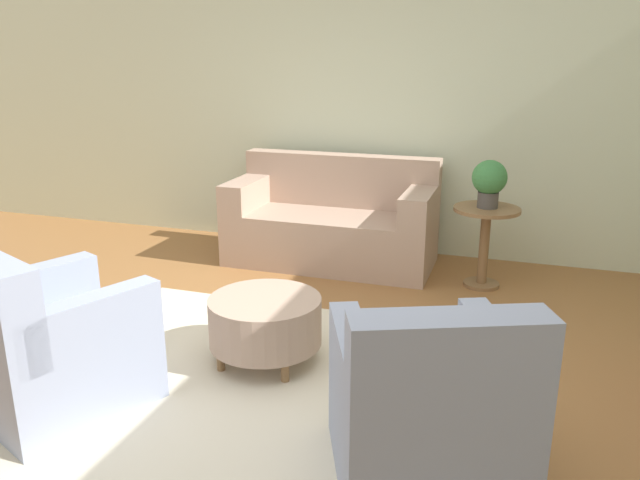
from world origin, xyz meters
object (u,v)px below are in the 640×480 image
Objects in this scene: couch at (332,224)px; ottoman_table at (265,321)px; armchair_left at (48,347)px; armchair_right at (428,414)px; side_table at (485,233)px; potted_plant_on_side_table at (489,181)px.

ottoman_table is (0.19, -2.01, -0.08)m from couch.
armchair_right is at bearing 0.00° from armchair_left.
armchair_left is 1.58× the size of side_table.
potted_plant_on_side_table is at bearing 0.00° from side_table.
armchair_right is at bearing -65.12° from couch.
ottoman_table is at bearing -123.59° from side_table.
armchair_left is at bearing -136.59° from ottoman_table.
armchair_right is (1.32, -2.86, 0.00)m from couch.
potted_plant_on_side_table is (1.19, 1.79, 0.62)m from ottoman_table.
potted_plant_on_side_table reaches higher than ottoman_table.
couch reaches higher than armchair_left.
ottoman_table is at bearing 143.25° from armchair_right.
side_table is 1.75× the size of potted_plant_on_side_table.
armchair_right is 2.77× the size of potted_plant_on_side_table.
armchair_right is 1.58× the size of side_table.
ottoman_table is 1.04× the size of side_table.
armchair_left is 1.52× the size of ottoman_table.
armchair_right is 2.69m from potted_plant_on_side_table.
potted_plant_on_side_table is at bearing 88.93° from armchair_right.
armchair_right reaches higher than ottoman_table.
couch is 2.94m from armchair_left.
armchair_left is 2.77× the size of potted_plant_on_side_table.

